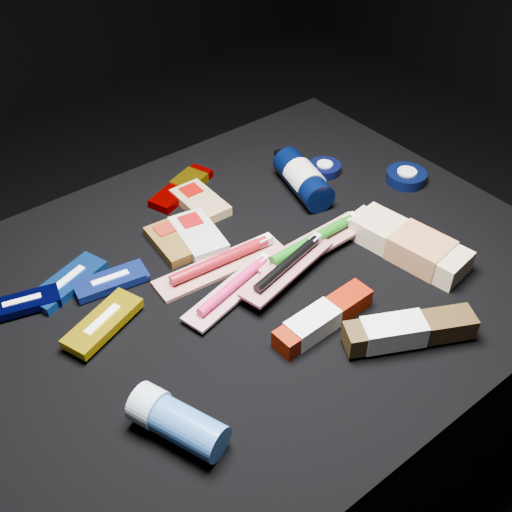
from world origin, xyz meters
TOP-DOWN VIEW (x-y plane):
  - ground at (0.00, 0.00)m, footprint 3.00×3.00m
  - cloth_table at (0.00, 0.00)m, footprint 0.98×0.78m
  - luna_bar_0 at (-0.25, 0.16)m, footprint 0.14×0.09m
  - luna_bar_1 at (-0.20, 0.12)m, footprint 0.12×0.06m
  - luna_bar_2 at (-0.33, 0.15)m, footprint 0.12×0.07m
  - luna_bar_3 at (-0.25, 0.04)m, footprint 0.14×0.09m
  - clif_bar_0 at (-0.07, 0.14)m, footprint 0.07×0.11m
  - clif_bar_1 at (-0.02, 0.13)m, footprint 0.09×0.13m
  - clif_bar_2 at (0.04, 0.21)m, footprint 0.06×0.12m
  - power_bar at (0.04, 0.27)m, footprint 0.15×0.09m
  - lotion_bottle at (0.22, 0.12)m, footprint 0.09×0.19m
  - cream_tin_upper at (0.29, 0.14)m, footprint 0.06×0.06m
  - cream_tin_lower at (0.40, 0.02)m, footprint 0.08×0.08m
  - bodywash_bottle at (0.23, -0.13)m, footprint 0.10×0.22m
  - deodorant_stick at (-0.26, -0.18)m, footprint 0.09×0.14m
  - toothbrush_pack_0 at (-0.03, 0.04)m, footprint 0.23×0.07m
  - toothbrush_pack_1 at (-0.05, -0.02)m, footprint 0.20×0.09m
  - toothbrush_pack_2 at (0.11, -0.03)m, footprint 0.23×0.06m
  - toothbrush_pack_3 at (0.04, -0.05)m, footprint 0.20×0.09m
  - toothpaste_carton_red at (0.00, -0.16)m, footprint 0.18×0.04m
  - toothpaste_carton_green at (0.08, -0.25)m, footprint 0.19×0.13m

SIDE VIEW (x-z plane):
  - ground at x=0.00m, z-range 0.00..0.00m
  - cloth_table at x=0.00m, z-range 0.00..0.40m
  - luna_bar_0 at x=-0.25m, z-range 0.40..0.42m
  - power_bar at x=0.04m, z-range 0.40..0.42m
  - clif_bar_0 at x=-0.07m, z-range 0.40..0.42m
  - cream_tin_upper at x=0.29m, z-range 0.40..0.42m
  - toothbrush_pack_0 at x=-0.03m, z-range 0.40..0.42m
  - clif_bar_2 at x=0.04m, z-range 0.40..0.42m
  - luna_bar_1 at x=-0.20m, z-range 0.40..0.42m
  - clif_bar_1 at x=-0.02m, z-range 0.40..0.42m
  - cream_tin_lower at x=0.40m, z-range 0.40..0.42m
  - luna_bar_2 at x=-0.33m, z-range 0.40..0.42m
  - toothbrush_pack_1 at x=-0.05m, z-range 0.40..0.43m
  - luna_bar_3 at x=-0.25m, z-range 0.41..0.42m
  - toothpaste_carton_red at x=0.00m, z-range 0.40..0.43m
  - bodywash_bottle at x=0.23m, z-range 0.40..0.44m
  - toothbrush_pack_2 at x=0.11m, z-range 0.41..0.44m
  - toothpaste_carton_green at x=0.08m, z-range 0.41..0.44m
  - deodorant_stick at x=-0.26m, z-range 0.40..0.45m
  - toothbrush_pack_3 at x=0.04m, z-range 0.42..0.44m
  - lotion_bottle at x=0.22m, z-range 0.40..0.46m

